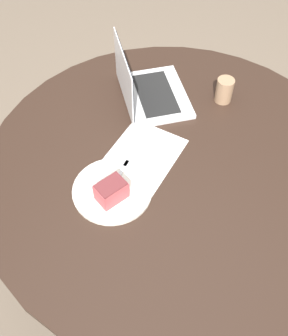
# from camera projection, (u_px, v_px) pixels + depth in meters

# --- Properties ---
(ground_plane) EXTENTS (12.00, 12.00, 0.00)m
(ground_plane) POSITION_uv_depth(u_px,v_px,m) (165.00, 253.00, 1.92)
(ground_plane) COLOR #6B5B4C
(dining_table) EXTENTS (1.32, 1.32, 0.72)m
(dining_table) POSITION_uv_depth(u_px,v_px,m) (172.00, 181.00, 1.45)
(dining_table) COLOR black
(dining_table) RESTS_ON ground_plane
(paper_document) EXTENTS (0.32, 0.23, 0.00)m
(paper_document) POSITION_uv_depth(u_px,v_px,m) (140.00, 159.00, 1.35)
(paper_document) COLOR white
(paper_document) RESTS_ON dining_table
(plate) EXTENTS (0.26, 0.26, 0.01)m
(plate) POSITION_uv_depth(u_px,v_px,m) (112.00, 190.00, 1.27)
(plate) COLOR silver
(plate) RESTS_ON dining_table
(cake_slice) EXTENTS (0.11, 0.10, 0.07)m
(cake_slice) POSITION_uv_depth(u_px,v_px,m) (111.00, 191.00, 1.22)
(cake_slice) COLOR #B74C51
(cake_slice) RESTS_ON plate
(fork) EXTENTS (0.17, 0.03, 0.00)m
(fork) POSITION_uv_depth(u_px,v_px,m) (119.00, 175.00, 1.30)
(fork) COLOR silver
(fork) RESTS_ON plate
(coffee_glass) EXTENTS (0.07, 0.07, 0.10)m
(coffee_glass) POSITION_uv_depth(u_px,v_px,m) (224.00, 90.00, 1.50)
(coffee_glass) COLOR #997556
(coffee_glass) RESTS_ON dining_table
(laptop) EXTENTS (0.39, 0.39, 0.23)m
(laptop) POSITION_uv_depth(u_px,v_px,m) (147.00, 90.00, 1.51)
(laptop) COLOR silver
(laptop) RESTS_ON dining_table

